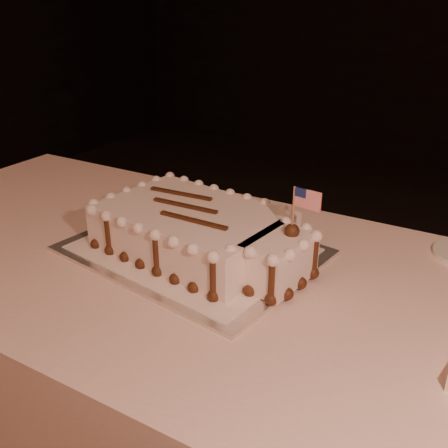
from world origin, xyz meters
The scene contains 3 objects.
cake_board centered at (-0.34, 0.64, 0.75)m, with size 0.52×0.39×0.01m, color silver.
doily centered at (-0.34, 0.64, 0.76)m, with size 0.46×0.35×0.00m, color white.
sheet_cake centered at (-0.31, 0.63, 0.81)m, with size 0.51×0.33×0.19m.
Camera 1 is at (0.21, -0.17, 1.27)m, focal length 40.00 mm.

